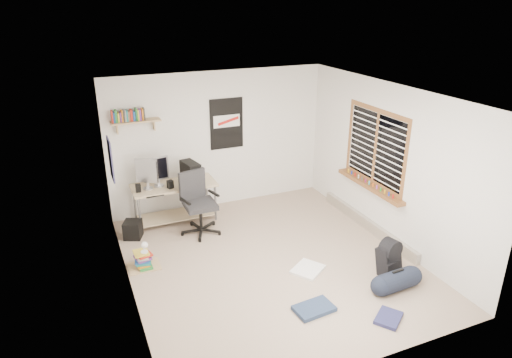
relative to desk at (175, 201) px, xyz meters
name	(u,v)px	position (x,y,z in m)	size (l,w,h in m)	color
floor	(270,262)	(0.96, -1.87, -0.37)	(4.00, 4.50, 0.01)	gray
ceiling	(272,94)	(0.96, -1.87, 2.14)	(4.00, 4.50, 0.01)	white
back_wall	(219,140)	(0.96, 0.38, 0.89)	(4.00, 0.01, 2.50)	silver
left_wall	(123,208)	(-1.05, -1.87, 0.89)	(0.01, 4.50, 2.50)	silver
right_wall	(388,165)	(2.96, -1.87, 0.89)	(0.01, 4.50, 2.50)	silver
desk	(175,201)	(0.00, 0.00, 0.00)	(1.42, 0.62, 0.65)	beige
monitor_left	(147,180)	(-0.44, -0.03, 0.49)	(0.37, 0.09, 0.41)	#AEAEB3
monitor_right	(158,177)	(-0.25, 0.01, 0.49)	(0.37, 0.09, 0.40)	#9D9EA2
pc_tower	(191,175)	(0.27, -0.13, 0.51)	(0.20, 0.42, 0.44)	black
keyboard	(157,195)	(-0.34, -0.25, 0.29)	(0.37, 0.13, 0.02)	black
speaker_left	(138,189)	(-0.61, -0.09, 0.37)	(0.09, 0.09, 0.17)	black
speaker_right	(170,185)	(-0.09, -0.15, 0.37)	(0.09, 0.09, 0.18)	black
office_chair	(200,206)	(0.28, -0.60, 0.12)	(0.69, 0.69, 1.05)	#262629
wall_shelf	(136,121)	(-0.49, 0.27, 1.42)	(0.80, 0.22, 0.24)	tan
poster_back_wall	(227,124)	(1.11, 0.36, 1.19)	(0.62, 0.03, 0.92)	black
poster_left_wall	(111,159)	(-1.03, -0.67, 1.14)	(0.02, 0.42, 0.60)	navy
window	(375,147)	(2.91, -1.57, 1.08)	(0.10, 1.50, 1.26)	brown
baseboard_heater	(367,224)	(2.91, -1.57, -0.28)	(0.08, 2.50, 0.18)	#B7B2A8
backpack	(389,261)	(2.38, -2.80, -0.16)	(0.33, 0.26, 0.43)	black
duffel_bag	(397,281)	(2.22, -3.17, -0.22)	(0.28, 0.28, 0.55)	black
tshirt	(308,269)	(1.36, -2.31, -0.34)	(0.44, 0.37, 0.04)	white
jeans_a	(314,308)	(0.99, -3.13, -0.33)	(0.49, 0.31, 0.05)	#22314E
jeans_b	(389,318)	(1.74, -3.64, -0.34)	(0.36, 0.27, 0.05)	#22244E
book_stack	(143,258)	(-0.79, -1.28, -0.22)	(0.47, 0.38, 0.32)	brown
desk_lamp	(144,244)	(-0.77, -1.30, 0.02)	(0.11, 0.18, 0.18)	white
subwoofer	(133,230)	(-0.79, -0.33, -0.22)	(0.27, 0.27, 0.30)	black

